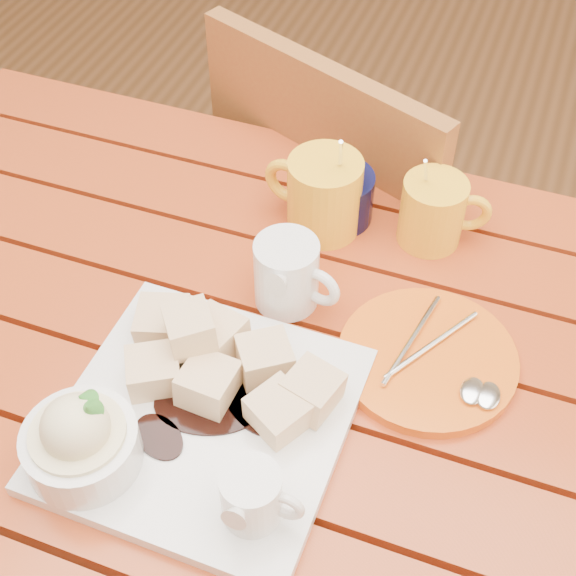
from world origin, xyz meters
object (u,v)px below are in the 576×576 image
at_px(table, 256,404).
at_px(coffee_mug_left, 322,194).
at_px(coffee_mug_right, 434,211).
at_px(orange_saucer, 429,359).
at_px(dessert_plate, 176,416).
at_px(chair_far, 355,234).

bearing_deg(table, coffee_mug_left, 88.58).
relative_size(coffee_mug_right, orange_saucer, 0.67).
height_order(table, dessert_plate, dessert_plate).
xyz_separation_m(coffee_mug_right, orange_saucer, (0.05, -0.20, -0.04)).
xyz_separation_m(coffee_mug_left, chair_far, (-0.02, 0.26, -0.31)).
height_order(coffee_mug_left, chair_far, coffee_mug_left).
xyz_separation_m(dessert_plate, coffee_mug_right, (0.18, 0.38, 0.01)).
bearing_deg(coffee_mug_right, dessert_plate, -132.65).
height_order(table, orange_saucer, orange_saucer).
relative_size(table, dessert_plate, 4.07).
height_order(table, coffee_mug_left, coffee_mug_left).
xyz_separation_m(coffee_mug_right, chair_far, (-0.15, 0.23, -0.30)).
height_order(dessert_plate, chair_far, chair_far).
bearing_deg(dessert_plate, coffee_mug_right, 64.83).
bearing_deg(orange_saucer, chair_far, 115.13).
bearing_deg(chair_far, orange_saucer, 136.96).
distance_m(table, coffee_mug_right, 0.33).
distance_m(coffee_mug_left, chair_far, 0.40).
xyz_separation_m(dessert_plate, chair_far, (0.02, 0.61, -0.29)).
bearing_deg(orange_saucer, coffee_mug_left, 137.17).
bearing_deg(chair_far, table, 112.96).
bearing_deg(coffee_mug_left, chair_far, 103.66).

